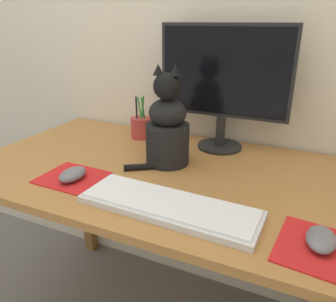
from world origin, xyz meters
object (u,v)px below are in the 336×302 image
(computer_mouse_right, at_px, (321,239))
(pen_cup, at_px, (141,127))
(keyboard, at_px, (169,206))
(cat, at_px, (167,129))
(computer_mouse_left, at_px, (73,174))
(monitor, at_px, (224,80))

(computer_mouse_right, relative_size, pen_cup, 0.58)
(keyboard, xyz_separation_m, computer_mouse_right, (0.36, 0.00, 0.01))
(cat, relative_size, pen_cup, 1.92)
(pen_cup, bearing_deg, computer_mouse_right, -33.55)
(computer_mouse_left, relative_size, pen_cup, 0.58)
(cat, distance_m, pen_cup, 0.30)
(keyboard, bearing_deg, computer_mouse_right, 2.19)
(cat, bearing_deg, monitor, 47.85)
(computer_mouse_left, bearing_deg, computer_mouse_right, -2.17)
(computer_mouse_right, bearing_deg, monitor, 127.12)
(keyboard, height_order, computer_mouse_right, computer_mouse_right)
(computer_mouse_left, height_order, computer_mouse_right, computer_mouse_left)
(monitor, distance_m, keyboard, 0.55)
(monitor, height_order, pen_cup, monitor)
(keyboard, distance_m, pen_cup, 0.58)
(keyboard, height_order, computer_mouse_left, computer_mouse_left)
(monitor, relative_size, keyboard, 1.00)
(monitor, bearing_deg, computer_mouse_right, -52.88)
(computer_mouse_left, relative_size, computer_mouse_right, 0.99)
(keyboard, xyz_separation_m, pen_cup, (-0.34, 0.47, 0.03))
(computer_mouse_left, distance_m, pen_cup, 0.44)
(computer_mouse_left, xyz_separation_m, computer_mouse_right, (0.70, -0.03, -0.00))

